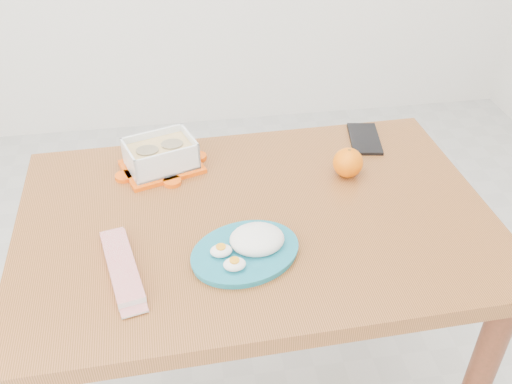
{
  "coord_description": "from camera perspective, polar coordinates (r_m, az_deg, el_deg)",
  "views": [
    {
      "loc": [
        -0.07,
        -1.0,
        1.53
      ],
      "look_at": [
        0.08,
        -0.03,
        0.81
      ],
      "focal_mm": 40.0,
      "sensor_mm": 36.0,
      "label": 1
    }
  ],
  "objects": [
    {
      "name": "dining_table",
      "position": [
        1.33,
        -0.0,
        -6.19
      ],
      "size": [
        1.06,
        0.72,
        0.75
      ],
      "rotation": [
        0.0,
        0.0,
        0.03
      ],
      "color": "#96532A",
      "rests_on": "ground"
    },
    {
      "name": "food_container",
      "position": [
        1.4,
        -9.51,
        3.63
      ],
      "size": [
        0.22,
        0.19,
        0.08
      ],
      "rotation": [
        0.0,
        0.0,
        0.31
      ],
      "color": "#F25207",
      "rests_on": "dining_table"
    },
    {
      "name": "orange_fruit",
      "position": [
        1.37,
        9.18,
        2.92
      ],
      "size": [
        0.07,
        0.07,
        0.07
      ],
      "primitive_type": "sphere",
      "color": "orange",
      "rests_on": "dining_table"
    },
    {
      "name": "rice_plate",
      "position": [
        1.14,
        -0.71,
        -5.44
      ],
      "size": [
        0.29,
        0.29,
        0.06
      ],
      "rotation": [
        0.0,
        0.0,
        0.38
      ],
      "color": "#176D82",
      "rests_on": "dining_table"
    },
    {
      "name": "candy_bar",
      "position": [
        1.14,
        -13.25,
        -7.33
      ],
      "size": [
        0.09,
        0.21,
        0.02
      ],
      "primitive_type": "cube",
      "rotation": [
        0.0,
        0.0,
        1.78
      ],
      "color": "#AF0812",
      "rests_on": "dining_table"
    },
    {
      "name": "smartphone",
      "position": [
        1.54,
        10.8,
        5.26
      ],
      "size": [
        0.1,
        0.16,
        0.01
      ],
      "primitive_type": "cube",
      "rotation": [
        0.0,
        0.0,
        -0.17
      ],
      "color": "black",
      "rests_on": "dining_table"
    }
  ]
}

